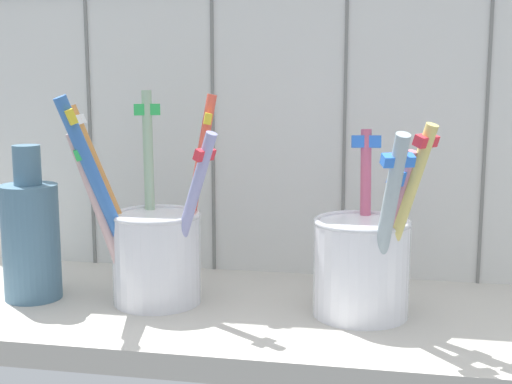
% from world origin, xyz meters
% --- Properties ---
extents(counter_slab, '(0.64, 0.22, 0.02)m').
position_xyz_m(counter_slab, '(0.00, 0.00, 0.01)').
color(counter_slab, '#BCB7AD').
rests_on(counter_slab, ground).
extents(tile_wall_back, '(0.64, 0.02, 0.45)m').
position_xyz_m(tile_wall_back, '(0.00, 0.12, 0.23)').
color(tile_wall_back, silver).
rests_on(tile_wall_back, ground).
extents(toothbrush_cup_left, '(0.14, 0.09, 0.18)m').
position_xyz_m(toothbrush_cup_left, '(-0.09, -0.00, 0.07)').
color(toothbrush_cup_left, white).
rests_on(toothbrush_cup_left, counter_slab).
extents(toothbrush_cup_right, '(0.10, 0.11, 0.16)m').
position_xyz_m(toothbrush_cup_right, '(0.09, -0.00, 0.07)').
color(toothbrush_cup_right, white).
rests_on(toothbrush_cup_right, counter_slab).
extents(ceramic_vase, '(0.05, 0.05, 0.14)m').
position_xyz_m(ceramic_vase, '(-0.20, -0.01, 0.08)').
color(ceramic_vase, slate).
rests_on(ceramic_vase, counter_slab).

